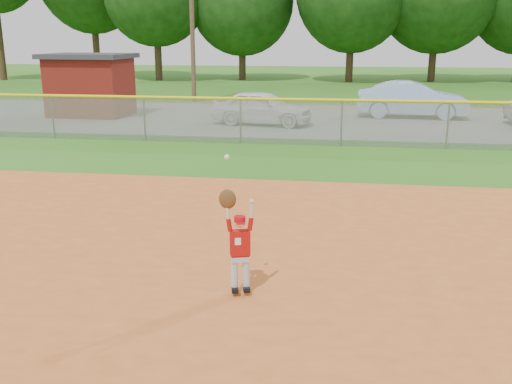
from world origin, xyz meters
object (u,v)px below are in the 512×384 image
car_blue (412,100)px  utility_shed (90,85)px  car_white_a (262,108)px  ballplayer (238,241)px

car_blue → utility_shed: bearing=98.4°
car_white_a → ballplayer: ballplayer is taller
car_white_a → ballplayer: (1.79, -15.59, 0.10)m
ballplayer → car_white_a: bearing=96.5°
car_white_a → utility_shed: (-7.93, 1.56, 0.69)m
car_white_a → car_blue: 6.90m
car_blue → ballplayer: (-4.41, -18.61, 0.01)m
car_white_a → car_blue: (6.20, 3.02, 0.10)m
utility_shed → ballplayer: bearing=-60.4°
ballplayer → utility_shed: bearing=119.6°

